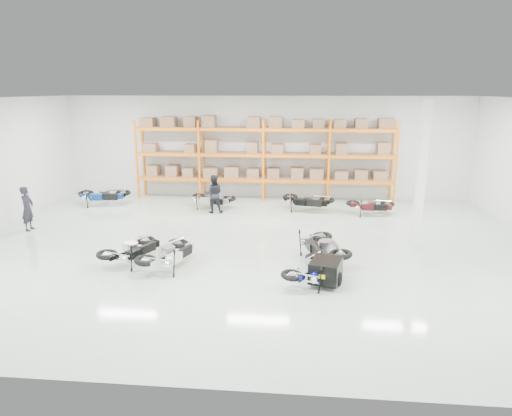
# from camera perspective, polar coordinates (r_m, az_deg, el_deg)

# --- Properties ---
(room) EXTENTS (18.00, 18.00, 18.00)m
(room) POSITION_cam_1_polar(r_m,az_deg,el_deg) (13.72, -1.08, 4.00)
(room) COLOR #B5CAB7
(room) RESTS_ON ground
(pallet_rack) EXTENTS (11.28, 0.98, 3.62)m
(pallet_rack) POSITION_cam_1_polar(r_m,az_deg,el_deg) (20.07, 1.01, 7.42)
(pallet_rack) COLOR orange
(pallet_rack) RESTS_ON ground
(structural_column) EXTENTS (0.25, 0.25, 4.50)m
(structural_column) POSITION_cam_1_polar(r_m,az_deg,el_deg) (14.60, 19.94, 3.77)
(structural_column) COLOR white
(structural_column) RESTS_ON ground
(moto_blue_centre) EXTENTS (1.45, 1.82, 1.06)m
(moto_blue_centre) POSITION_cam_1_polar(r_m,az_deg,el_deg) (11.65, 6.95, -7.04)
(moto_blue_centre) COLOR #070B4A
(moto_blue_centre) RESTS_ON ground
(moto_silver_left) EXTENTS (1.43, 1.98, 1.16)m
(moto_silver_left) POSITION_cam_1_polar(r_m,az_deg,el_deg) (12.71, -10.79, -5.11)
(moto_silver_left) COLOR silver
(moto_silver_left) RESTS_ON ground
(moto_black_far_left) EXTENTS (1.53, 1.91, 1.11)m
(moto_black_far_left) POSITION_cam_1_polar(r_m,az_deg,el_deg) (13.33, -15.23, -4.53)
(moto_black_far_left) COLOR black
(moto_black_far_left) RESTS_ON ground
(moto_touring_right) EXTENTS (1.42, 2.06, 1.21)m
(moto_touring_right) POSITION_cam_1_polar(r_m,az_deg,el_deg) (13.11, 8.38, -4.24)
(moto_touring_right) COLOR black
(moto_touring_right) RESTS_ON ground
(trailer) EXTENTS (0.92, 1.57, 0.64)m
(trailer) POSITION_cam_1_polar(r_m,az_deg,el_deg) (11.69, 8.71, -7.71)
(trailer) COLOR black
(trailer) RESTS_ON ground
(moto_back_a) EXTENTS (1.99, 1.19, 1.22)m
(moto_back_a) POSITION_cam_1_polar(r_m,az_deg,el_deg) (20.28, -18.61, 1.91)
(moto_back_a) COLOR navy
(moto_back_a) RESTS_ON ground
(moto_back_b) EXTENTS (1.80, 1.16, 1.08)m
(moto_back_b) POSITION_cam_1_polar(r_m,az_deg,el_deg) (18.80, -5.57, 1.45)
(moto_back_b) COLOR #A4A8AE
(moto_back_b) RESTS_ON ground
(moto_back_c) EXTENTS (2.01, 1.35, 1.19)m
(moto_back_c) POSITION_cam_1_polar(r_m,az_deg,el_deg) (18.44, 6.40, 1.33)
(moto_back_c) COLOR black
(moto_back_c) RESTS_ON ground
(moto_back_d) EXTENTS (1.61, 0.80, 1.04)m
(moto_back_d) POSITION_cam_1_polar(r_m,az_deg,el_deg) (18.31, 14.18, 0.64)
(moto_back_d) COLOR #3E0C14
(moto_back_d) RESTS_ON ground
(person_left) EXTENTS (0.41, 0.59, 1.55)m
(person_left) POSITION_cam_1_polar(r_m,az_deg,el_deg) (17.66, -26.66, -0.06)
(person_left) COLOR black
(person_left) RESTS_ON ground
(person_back) EXTENTS (0.82, 0.68, 1.53)m
(person_back) POSITION_cam_1_polar(r_m,az_deg,el_deg) (18.11, -5.33, 1.77)
(person_back) COLOR black
(person_back) RESTS_ON ground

